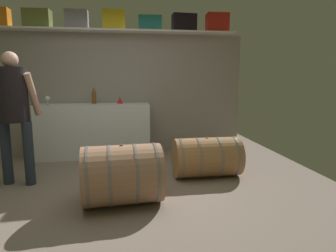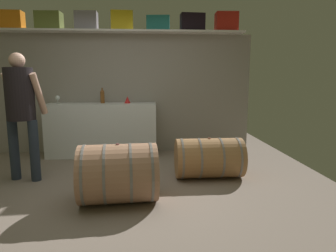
% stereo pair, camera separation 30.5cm
% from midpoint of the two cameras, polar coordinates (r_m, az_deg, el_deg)
% --- Properties ---
extents(ground_plane, '(5.93, 7.55, 0.02)m').
position_cam_midpoint_polar(ground_plane, '(4.16, -8.05, -10.33)').
color(ground_plane, gray).
extents(back_wall_panel, '(4.73, 0.10, 2.19)m').
position_cam_midpoint_polar(back_wall_panel, '(5.56, -6.96, 6.23)').
color(back_wall_panel, gray).
rests_on(back_wall_panel, ground).
extents(high_shelf_board, '(4.35, 0.40, 0.03)m').
position_cam_midpoint_polar(high_shelf_board, '(5.46, -7.29, 17.85)').
color(high_shelf_board, silver).
rests_on(high_shelf_board, back_wall_panel).
extents(toolcase_orange, '(0.37, 0.25, 0.31)m').
position_cam_midpoint_polar(toolcase_orange, '(5.92, -26.84, 17.98)').
color(toolcase_orange, orange).
rests_on(toolcase_orange, high_shelf_board).
extents(toolcase_olive, '(0.44, 0.27, 0.30)m').
position_cam_midpoint_polar(toolcase_olive, '(5.71, -20.78, 18.67)').
color(toolcase_olive, olive).
rests_on(toolcase_olive, high_shelf_board).
extents(toolcase_grey, '(0.38, 0.22, 0.31)m').
position_cam_midpoint_polar(toolcase_grey, '(5.56, -14.10, 19.30)').
color(toolcase_grey, gray).
rests_on(toolcase_grey, high_shelf_board).
extents(toolcase_yellow, '(0.39, 0.21, 0.34)m').
position_cam_midpoint_polar(toolcase_yellow, '(5.49, -7.28, 19.75)').
color(toolcase_yellow, yellow).
rests_on(toolcase_yellow, high_shelf_board).
extents(toolcase_teal, '(0.42, 0.23, 0.26)m').
position_cam_midpoint_polar(toolcase_teal, '(5.48, -0.25, 19.43)').
color(toolcase_teal, '#23797C').
rests_on(toolcase_teal, high_shelf_board).
extents(toolcase_black, '(0.44, 0.25, 0.31)m').
position_cam_midpoint_polar(toolcase_black, '(5.56, 6.47, 19.49)').
color(toolcase_black, black).
rests_on(toolcase_black, high_shelf_board).
extents(toolcase_red, '(0.40, 0.27, 0.33)m').
position_cam_midpoint_polar(toolcase_red, '(5.69, 12.96, 19.21)').
color(toolcase_red, red).
rests_on(toolcase_red, high_shelf_board).
extents(work_cabinet, '(1.92, 0.53, 0.94)m').
position_cam_midpoint_polar(work_cabinet, '(5.34, -11.12, -0.70)').
color(work_cabinet, white).
rests_on(work_cabinet, ground).
extents(wine_bottle_amber, '(0.08, 0.08, 0.27)m').
position_cam_midpoint_polar(wine_bottle_amber, '(5.35, -11.14, 5.73)').
color(wine_bottle_amber, brown).
rests_on(wine_bottle_amber, work_cabinet).
extents(wine_glass, '(0.08, 0.08, 0.15)m').
position_cam_midpoint_polar(wine_glass, '(5.41, -19.31, 5.21)').
color(wine_glass, white).
rests_on(wine_glass, work_cabinet).
extents(red_funnel, '(0.11, 0.11, 0.12)m').
position_cam_midpoint_polar(red_funnel, '(5.27, -6.31, 5.11)').
color(red_funnel, red).
rests_on(red_funnel, work_cabinet).
extents(wine_barrel_near, '(0.91, 0.73, 0.67)m').
position_cam_midpoint_polar(wine_barrel_near, '(3.31, -7.09, -9.20)').
color(wine_barrel_near, '#A27456').
rests_on(wine_barrel_near, ground).
extents(wine_barrel_far, '(0.94, 0.58, 0.57)m').
position_cam_midpoint_polar(wine_barrel_far, '(4.16, 10.11, -6.19)').
color(wine_barrel_far, '#A17144').
rests_on(wine_barrel_far, ground).
extents(winemaker_pouring, '(0.55, 0.48, 1.71)m').
position_cam_midpoint_polar(winemaker_pouring, '(4.26, -25.07, 3.98)').
color(winemaker_pouring, '#26303F').
rests_on(winemaker_pouring, ground).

